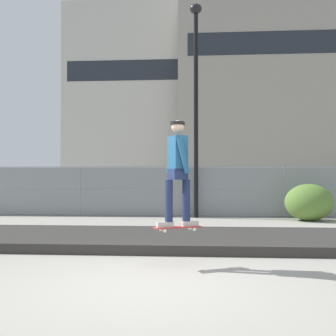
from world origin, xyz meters
TOP-DOWN VIEW (x-y plane):
  - ground_plane at (0.00, 0.00)m, footprint 120.00×120.00m
  - gravel_berm at (0.00, 3.49)m, footprint 10.97×2.98m
  - skateboard at (0.34, 1.06)m, footprint 0.81×0.51m
  - skater at (0.34, 1.06)m, footprint 0.70×0.62m
  - chain_fence at (-0.00, 9.54)m, footprint 22.70×0.06m
  - street_lamp at (0.60, 9.22)m, footprint 0.44×0.44m
  - parked_car_near at (-4.28, 12.33)m, footprint 4.49×2.13m
  - parked_car_mid at (1.77, 12.48)m, footprint 4.45×2.05m
  - library_building at (-6.28, 51.31)m, footprint 19.93×14.29m
  - office_block at (11.81, 46.02)m, footprint 26.69×12.96m
  - shrub_left at (4.38, 8.43)m, footprint 1.60×1.31m

SIDE VIEW (x-z plane):
  - ground_plane at x=0.00m, z-range 0.00..0.00m
  - gravel_berm at x=0.00m, z-range 0.00..0.20m
  - shrub_left at x=4.38m, z-range 0.00..1.24m
  - skateboard at x=0.34m, z-range 0.63..0.70m
  - parked_car_near at x=-4.28m, z-range 0.01..1.67m
  - parked_car_mid at x=1.77m, z-range 0.01..1.67m
  - chain_fence at x=0.00m, z-range 0.01..1.86m
  - skater at x=0.34m, z-range 0.79..2.55m
  - street_lamp at x=0.60m, z-range 0.86..8.61m
  - library_building at x=-6.28m, z-range 0.00..23.16m
  - office_block at x=11.81m, z-range 0.00..25.62m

